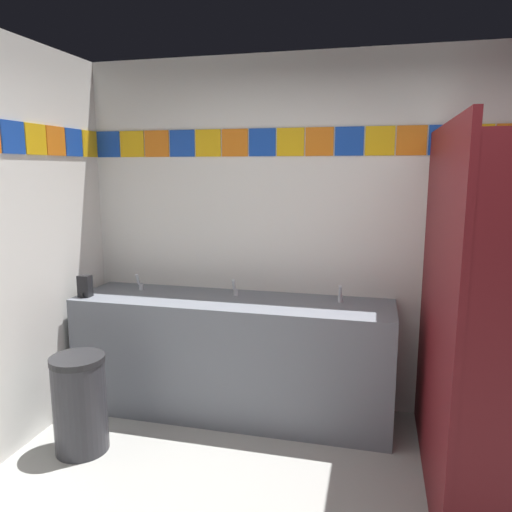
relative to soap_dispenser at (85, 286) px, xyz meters
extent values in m
cube|color=white|center=(1.86, 0.52, 0.36)|extent=(3.98, 0.08, 2.62)
cube|color=#1947B7|center=(-0.03, 0.47, 1.04)|extent=(0.20, 0.01, 0.20)
cube|color=yellow|center=(0.18, 0.47, 1.04)|extent=(0.20, 0.01, 0.20)
cube|color=orange|center=(0.39, 0.47, 1.04)|extent=(0.20, 0.01, 0.20)
cube|color=#1947B7|center=(0.60, 0.47, 1.04)|extent=(0.20, 0.01, 0.20)
cube|color=yellow|center=(0.81, 0.47, 1.04)|extent=(0.20, 0.01, 0.20)
cube|color=orange|center=(1.02, 0.47, 1.04)|extent=(0.20, 0.01, 0.20)
cube|color=#1947B7|center=(1.23, 0.47, 1.04)|extent=(0.20, 0.01, 0.20)
cube|color=yellow|center=(1.44, 0.47, 1.04)|extent=(0.20, 0.01, 0.20)
cube|color=orange|center=(1.65, 0.47, 1.04)|extent=(0.20, 0.01, 0.20)
cube|color=#1947B7|center=(1.86, 0.47, 1.04)|extent=(0.20, 0.01, 0.20)
cube|color=yellow|center=(2.07, 0.47, 1.04)|extent=(0.20, 0.01, 0.20)
cube|color=orange|center=(2.28, 0.47, 1.04)|extent=(0.20, 0.01, 0.20)
cube|color=#1947B7|center=(2.49, 0.47, 1.04)|extent=(0.20, 0.01, 0.20)
cube|color=yellow|center=(2.70, 0.47, 1.04)|extent=(0.20, 0.01, 0.20)
cube|color=orange|center=(2.91, 0.47, 1.04)|extent=(0.20, 0.01, 0.20)
cube|color=#1947B7|center=(-0.12, -0.47, 1.04)|extent=(0.01, 0.20, 0.20)
cube|color=yellow|center=(-0.12, -0.26, 1.04)|extent=(0.01, 0.20, 0.20)
cube|color=orange|center=(-0.12, -0.05, 1.04)|extent=(0.01, 0.20, 0.20)
cube|color=#1947B7|center=(-0.12, 0.16, 1.04)|extent=(0.01, 0.20, 0.20)
cube|color=yellow|center=(-0.12, 0.37, 1.04)|extent=(0.01, 0.20, 0.20)
cube|color=slate|center=(1.07, 0.18, -0.51)|extent=(2.31, 0.60, 0.87)
cube|color=slate|center=(1.07, 0.46, -0.12)|extent=(2.31, 0.03, 0.08)
cylinder|color=white|center=(0.30, 0.15, -0.13)|extent=(0.34, 0.34, 0.10)
cylinder|color=white|center=(1.07, 0.15, -0.13)|extent=(0.34, 0.34, 0.10)
cylinder|color=white|center=(1.84, 0.15, -0.13)|extent=(0.34, 0.34, 0.10)
cylinder|color=silver|center=(0.30, 0.29, -0.05)|extent=(0.04, 0.04, 0.05)
cylinder|color=silver|center=(0.30, 0.24, 0.02)|extent=(0.02, 0.06, 0.09)
cylinder|color=silver|center=(1.07, 0.29, -0.05)|extent=(0.04, 0.04, 0.05)
cylinder|color=silver|center=(1.07, 0.24, 0.02)|extent=(0.02, 0.06, 0.09)
cylinder|color=silver|center=(1.84, 0.29, -0.05)|extent=(0.04, 0.04, 0.05)
cylinder|color=silver|center=(1.84, 0.24, 0.02)|extent=(0.02, 0.06, 0.09)
cube|color=black|center=(0.00, 0.00, 0.00)|extent=(0.09, 0.07, 0.16)
cylinder|color=black|center=(0.00, -0.04, -0.06)|extent=(0.02, 0.02, 0.03)
cube|color=maroon|center=(2.42, -0.29, 0.07)|extent=(0.04, 1.54, 2.04)
cylinder|color=silver|center=(2.44, -1.04, 0.17)|extent=(0.02, 0.02, 0.10)
cylinder|color=white|center=(2.89, -0.01, -0.75)|extent=(0.38, 0.38, 0.40)
torus|color=white|center=(2.89, -0.01, -0.54)|extent=(0.39, 0.39, 0.05)
cube|color=white|center=(2.89, 0.20, -0.38)|extent=(0.34, 0.17, 0.34)
cylinder|color=#333338|center=(0.27, -0.54, -0.65)|extent=(0.34, 0.34, 0.60)
cylinder|color=#262628|center=(0.27, -0.54, -0.33)|extent=(0.34, 0.34, 0.04)
camera|label=1|loc=(2.07, -3.12, 0.85)|focal=34.44mm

